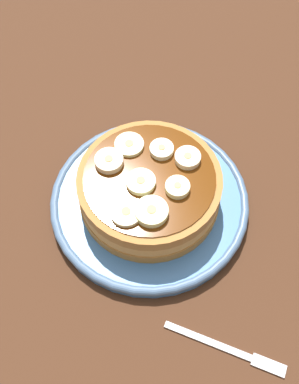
# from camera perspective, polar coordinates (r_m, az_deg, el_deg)

# --- Properties ---
(ground_plane) EXTENTS (1.40, 1.40, 0.03)m
(ground_plane) POSITION_cam_1_polar(r_m,az_deg,el_deg) (0.58, 0.00, -2.34)
(ground_plane) COLOR #422616
(plate) EXTENTS (0.24, 0.24, 0.02)m
(plate) POSITION_cam_1_polar(r_m,az_deg,el_deg) (0.56, 0.00, -1.13)
(plate) COLOR #3F72B2
(plate) RESTS_ON ground_plane
(pancake_stack) EXTENTS (0.17, 0.17, 0.05)m
(pancake_stack) POSITION_cam_1_polar(r_m,az_deg,el_deg) (0.53, 0.20, 0.38)
(pancake_stack) COLOR #A26930
(pancake_stack) RESTS_ON plate
(banana_slice_0) EXTENTS (0.03, 0.03, 0.01)m
(banana_slice_0) POSITION_cam_1_polar(r_m,az_deg,el_deg) (0.51, -1.08, 1.23)
(banana_slice_0) COLOR #EBEFB6
(banana_slice_0) RESTS_ON pancake_stack
(banana_slice_1) EXTENTS (0.03, 0.03, 0.01)m
(banana_slice_1) POSITION_cam_1_polar(r_m,az_deg,el_deg) (0.52, 4.71, 4.19)
(banana_slice_1) COLOR beige
(banana_slice_1) RESTS_ON pancake_stack
(banana_slice_2) EXTENTS (0.04, 0.04, 0.01)m
(banana_slice_2) POSITION_cam_1_polar(r_m,az_deg,el_deg) (0.49, 0.79, -2.42)
(banana_slice_2) COLOR #EAF3B5
(banana_slice_2) RESTS_ON pancake_stack
(banana_slice_3) EXTENTS (0.03, 0.03, 0.01)m
(banana_slice_3) POSITION_cam_1_polar(r_m,az_deg,el_deg) (0.50, 3.46, 0.56)
(banana_slice_3) COLOR #F2F1B4
(banana_slice_3) RESTS_ON pancake_stack
(banana_slice_4) EXTENTS (0.03, 0.03, 0.01)m
(banana_slice_4) POSITION_cam_1_polar(r_m,az_deg,el_deg) (0.54, -2.51, 5.82)
(banana_slice_4) COLOR #EEEEB2
(banana_slice_4) RESTS_ON pancake_stack
(banana_slice_5) EXTENTS (0.03, 0.03, 0.01)m
(banana_slice_5) POSITION_cam_1_polar(r_m,az_deg,el_deg) (0.52, -5.01, 3.81)
(banana_slice_5) COLOR #F8E7C0
(banana_slice_5) RESTS_ON pancake_stack
(banana_slice_6) EXTENTS (0.03, 0.03, 0.01)m
(banana_slice_6) POSITION_cam_1_polar(r_m,az_deg,el_deg) (0.49, -2.89, -2.55)
(banana_slice_6) COLOR #EDE9BE
(banana_slice_6) RESTS_ON pancake_stack
(banana_slice_7) EXTENTS (0.03, 0.03, 0.01)m
(banana_slice_7) POSITION_cam_1_polar(r_m,az_deg,el_deg) (0.53, 1.50, 5.24)
(banana_slice_7) COLOR #EAE5C2
(banana_slice_7) RESTS_ON pancake_stack
(fork) EXTENTS (0.12, 0.06, 0.01)m
(fork) POSITION_cam_1_polar(r_m,az_deg,el_deg) (0.51, 10.10, -18.64)
(fork) COLOR silver
(fork) RESTS_ON ground_plane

